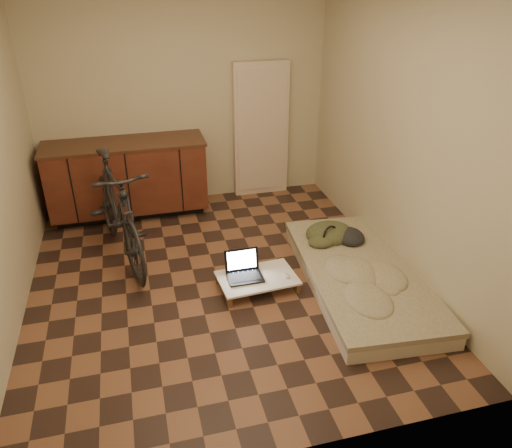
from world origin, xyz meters
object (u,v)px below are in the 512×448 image
object	(u,v)px
bicycle	(117,205)
laptop	(244,271)
lap_desk	(257,278)
futon	(361,276)

from	to	relation	value
bicycle	laptop	bearing A→B (deg)	-50.45
bicycle	laptop	distance (m)	1.45
laptop	lap_desk	bearing A→B (deg)	-27.99
futon	lap_desk	size ratio (longest dim) A/B	2.85
lap_desk	laptop	size ratio (longest dim) A/B	2.33
bicycle	futon	size ratio (longest dim) A/B	0.85
laptop	futon	bearing A→B (deg)	-13.02
bicycle	futon	xyz separation A→B (m)	(2.18, -1.10, -0.50)
lap_desk	laptop	bearing A→B (deg)	147.52
laptop	bicycle	bearing A→B (deg)	142.19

